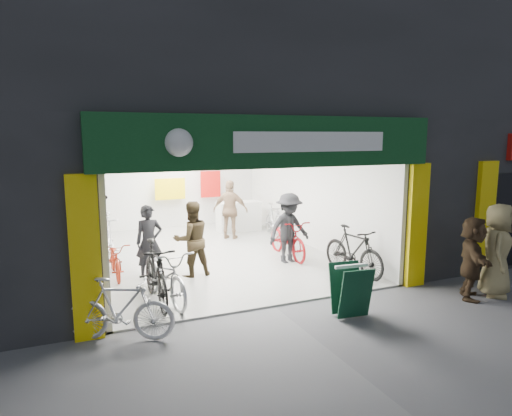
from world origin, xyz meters
TOP-DOWN VIEW (x-y plane):
  - ground at (0.00, 0.00)m, footprint 60.00×60.00m
  - building at (0.91, 4.99)m, footprint 17.00×10.27m
  - bike_left_front at (-1.80, 1.08)m, footprint 1.01×2.12m
  - bike_left_midfront at (-1.99, 1.02)m, footprint 0.56×1.99m
  - bike_left_midback at (-2.50, 3.04)m, footprint 0.55×1.59m
  - bike_left_back at (-2.50, 4.57)m, footprint 0.87×2.05m
  - bike_right_front at (2.50, 1.09)m, footprint 0.79×1.92m
  - bike_right_mid at (1.80, 2.98)m, footprint 0.72×1.97m
  - bike_right_back at (2.50, 5.25)m, footprint 0.75×1.81m
  - parked_bike at (-2.80, -0.30)m, footprint 1.74×1.14m
  - customer_a at (-1.80, 2.71)m, footprint 0.61×0.41m
  - customer_b at (-0.92, 2.39)m, footprint 0.88×0.70m
  - customer_c at (1.58, 2.49)m, footprint 1.23×0.82m
  - customer_d at (1.15, 5.50)m, footprint 1.13×0.98m
  - pedestrian_near at (4.29, -1.15)m, footprint 1.07×1.04m
  - pedestrian_far at (3.71, -1.09)m, footprint 1.35×1.45m
  - sandwich_board at (1.02, -0.93)m, footprint 0.65×0.66m

SIDE VIEW (x-z plane):
  - ground at x=0.00m, z-range 0.00..0.00m
  - bike_left_midback at x=-2.50m, z-range 0.00..0.83m
  - sandwich_board at x=1.02m, z-range 0.05..0.96m
  - parked_bike at x=-2.80m, z-range 0.00..1.02m
  - bike_right_mid at x=1.80m, z-range 0.00..1.03m
  - bike_right_back at x=2.50m, z-range 0.00..1.06m
  - bike_left_front at x=-1.80m, z-range 0.00..1.07m
  - bike_right_front at x=2.50m, z-range 0.00..1.12m
  - bike_left_midfront at x=-1.99m, z-range 0.00..1.20m
  - bike_left_back at x=-2.50m, z-range 0.00..1.20m
  - pedestrian_far at x=3.71m, z-range 0.00..1.62m
  - customer_a at x=-1.80m, z-range 0.00..1.64m
  - customer_b at x=-0.92m, z-range 0.00..1.73m
  - customer_c at x=1.58m, z-range 0.00..1.77m
  - customer_d at x=1.15m, z-range 0.00..1.82m
  - pedestrian_near at x=4.29m, z-range 0.00..1.85m
  - building at x=0.91m, z-range 0.31..8.31m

